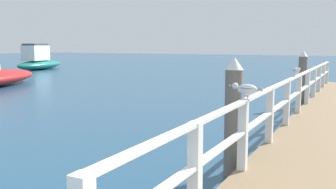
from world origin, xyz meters
TOP-DOWN VIEW (x-y plane):
  - pier_railing at (-1.07, 9.18)m, footprint 0.12×16.88m
  - dock_piling_near at (-1.45, 4.90)m, footprint 0.29×0.29m
  - dock_piling_far at (-1.45, 12.54)m, footprint 0.29×0.29m
  - seagull_foreground at (-1.08, 4.32)m, footprint 0.48×0.18m
  - seagull_background at (-1.07, 8.62)m, footprint 0.26×0.45m
  - boat_2 at (-24.79, 22.95)m, footprint 3.55×6.49m

SIDE VIEW (x-z plane):
  - boat_2 at x=-24.79m, z-range -0.38..1.87m
  - dock_piling_near at x=-1.45m, z-range 0.01..1.95m
  - dock_piling_far at x=-1.45m, z-range 0.01..1.95m
  - pier_railing at x=-1.07m, z-range 0.51..1.50m
  - seagull_foreground at x=-1.08m, z-range 1.41..1.62m
  - seagull_background at x=-1.07m, z-range 1.41..1.62m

